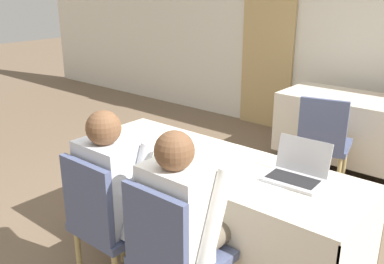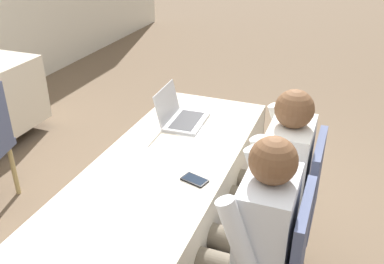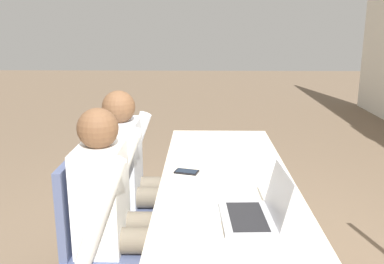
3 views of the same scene
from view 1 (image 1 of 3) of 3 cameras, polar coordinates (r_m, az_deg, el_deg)
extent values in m
plane|color=brown|center=(3.16, 2.33, -16.47)|extent=(24.00, 24.00, 0.00)
cube|color=silver|center=(5.22, 23.12, 12.36)|extent=(12.00, 0.06, 2.70)
cube|color=tan|center=(5.69, 10.21, 13.75)|extent=(0.74, 0.04, 2.65)
cube|color=beige|center=(2.79, 2.54, -4.05)|extent=(2.02, 0.72, 0.02)
cube|color=beige|center=(2.70, -2.27, -12.55)|extent=(2.02, 0.01, 0.62)
cube|color=beige|center=(3.19, 6.37, -7.34)|extent=(2.02, 0.01, 0.62)
cube|color=beige|center=(3.57, -10.47, -4.55)|extent=(0.01, 0.72, 0.62)
cylinder|color=#333333|center=(3.13, 2.35, -15.62)|extent=(0.06, 0.06, 0.12)
cube|color=beige|center=(4.32, 22.40, -1.44)|extent=(2.02, 0.01, 0.62)
cube|color=beige|center=(4.99, 12.80, 2.23)|extent=(0.01, 0.72, 0.62)
cylinder|color=#333333|center=(4.77, 23.21, -4.38)|extent=(0.06, 0.06, 0.12)
cube|color=#B7B7BC|center=(2.56, 13.25, -6.30)|extent=(0.34, 0.23, 0.02)
cube|color=black|center=(2.56, 13.27, -6.08)|extent=(0.30, 0.17, 0.00)
cube|color=#B7B7BC|center=(2.63, 14.65, -3.07)|extent=(0.33, 0.07, 0.21)
cube|color=black|center=(2.63, 14.65, -3.07)|extent=(0.30, 0.06, 0.18)
cube|color=black|center=(2.65, -1.18, -4.96)|extent=(0.11, 0.15, 0.01)
cube|color=#192333|center=(2.65, -1.18, -4.86)|extent=(0.09, 0.13, 0.00)
cube|color=white|center=(2.52, 9.76, -6.73)|extent=(0.32, 0.36, 0.00)
cube|color=white|center=(3.04, 0.78, -1.80)|extent=(0.30, 0.35, 0.00)
cube|color=white|center=(2.81, 4.17, -3.70)|extent=(0.27, 0.34, 0.00)
cylinder|color=tan|center=(2.83, -4.44, -16.01)|extent=(0.04, 0.04, 0.42)
cylinder|color=tan|center=(3.05, -9.32, -13.39)|extent=(0.04, 0.04, 0.42)
cylinder|color=tan|center=(2.88, -14.82, -16.05)|extent=(0.04, 0.04, 0.42)
cube|color=#4C567A|center=(2.71, -9.95, -12.00)|extent=(0.44, 0.44, 0.05)
cube|color=#4C567A|center=(2.49, -13.83, -8.76)|extent=(0.40, 0.04, 0.45)
cube|color=#4C567A|center=(2.39, -1.30, -16.46)|extent=(0.44, 0.44, 0.05)
cube|color=#4C567A|center=(2.13, -5.01, -13.35)|extent=(0.40, 0.04, 0.45)
cylinder|color=tan|center=(4.31, 19.62, -4.16)|extent=(0.04, 0.04, 0.42)
cylinder|color=tan|center=(4.36, 15.06, -3.43)|extent=(0.04, 0.04, 0.42)
cylinder|color=tan|center=(3.99, 18.89, -6.00)|extent=(0.04, 0.04, 0.42)
cylinder|color=tan|center=(4.04, 13.96, -5.17)|extent=(0.04, 0.04, 0.42)
cube|color=#4C567A|center=(4.08, 17.20, -1.61)|extent=(0.53, 0.53, 0.05)
cube|color=#4C567A|center=(3.81, 17.02, 0.94)|extent=(0.40, 0.13, 0.45)
cylinder|color=#665B4C|center=(2.68, -6.66, -9.99)|extent=(0.13, 0.42, 0.13)
cylinder|color=#665B4C|center=(2.80, -9.23, -8.77)|extent=(0.13, 0.42, 0.13)
cylinder|color=#665B4C|center=(2.95, -3.82, -13.85)|extent=(0.10, 0.10, 0.47)
cylinder|color=#665B4C|center=(3.05, -6.32, -12.61)|extent=(0.10, 0.10, 0.47)
cube|color=silver|center=(2.55, -11.18, -6.93)|extent=(0.36, 0.22, 0.52)
cylinder|color=silver|center=(2.43, -7.28, -7.94)|extent=(0.08, 0.26, 0.54)
cylinder|color=silver|center=(2.72, -13.35, -5.18)|extent=(0.08, 0.26, 0.54)
sphere|color=brown|center=(2.42, -11.71, 0.54)|extent=(0.20, 0.20, 0.20)
cylinder|color=#665B4C|center=(2.37, 2.50, -14.09)|extent=(0.13, 0.42, 0.13)
cylinder|color=#665B4C|center=(2.47, -0.89, -12.63)|extent=(0.13, 0.42, 0.13)
cylinder|color=#665B4C|center=(2.75, 1.70, -16.45)|extent=(0.10, 0.10, 0.47)
cube|color=white|center=(2.20, -2.23, -11.01)|extent=(0.36, 0.22, 0.52)
cylinder|color=white|center=(2.11, 2.84, -12.26)|extent=(0.08, 0.26, 0.54)
cylinder|color=white|center=(2.35, -5.41, -8.77)|extent=(0.08, 0.26, 0.54)
sphere|color=brown|center=(2.05, -2.36, -2.53)|extent=(0.20, 0.20, 0.20)
camera|label=2|loc=(3.50, -31.99, 18.54)|focal=40.00mm
camera|label=3|loc=(2.04, 59.33, 2.36)|focal=40.00mm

